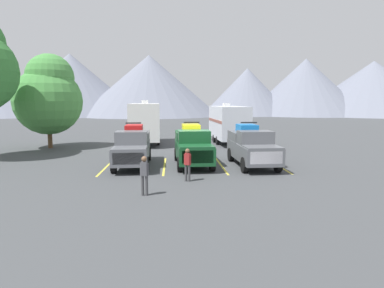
{
  "coord_description": "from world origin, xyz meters",
  "views": [
    {
      "loc": [
        -1.18,
        -19.78,
        3.89
      ],
      "look_at": [
        0.0,
        1.19,
        1.2
      ],
      "focal_mm": 31.4,
      "sensor_mm": 36.0,
      "label": 1
    }
  ],
  "objects_px": {
    "pickup_truck_b": "(193,146)",
    "camper_trailer_b": "(228,122)",
    "camper_trailer_a": "(145,121)",
    "person_b": "(144,173)",
    "person_a": "(187,163)",
    "pickup_truck_a": "(133,146)",
    "pickup_truck_c": "(252,146)"
  },
  "relations": [
    {
      "from": "pickup_truck_b",
      "to": "camper_trailer_b",
      "type": "bearing_deg",
      "value": 69.35
    },
    {
      "from": "camper_trailer_a",
      "to": "person_b",
      "type": "height_order",
      "value": "camper_trailer_a"
    },
    {
      "from": "pickup_truck_b",
      "to": "person_a",
      "type": "xyz_separation_m",
      "value": [
        -0.5,
        -4.26,
        -0.26
      ]
    },
    {
      "from": "pickup_truck_a",
      "to": "person_a",
      "type": "xyz_separation_m",
      "value": [
        3.13,
        -4.3,
        -0.25
      ]
    },
    {
      "from": "pickup_truck_b",
      "to": "pickup_truck_c",
      "type": "bearing_deg",
      "value": -6.63
    },
    {
      "from": "pickup_truck_c",
      "to": "person_a",
      "type": "bearing_deg",
      "value": -136.49
    },
    {
      "from": "pickup_truck_b",
      "to": "pickup_truck_a",
      "type": "bearing_deg",
      "value": 179.46
    },
    {
      "from": "pickup_truck_a",
      "to": "camper_trailer_b",
      "type": "bearing_deg",
      "value": 53.84
    },
    {
      "from": "person_a",
      "to": "person_b",
      "type": "height_order",
      "value": "person_b"
    },
    {
      "from": "pickup_truck_c",
      "to": "person_b",
      "type": "bearing_deg",
      "value": -133.57
    },
    {
      "from": "person_a",
      "to": "person_b",
      "type": "bearing_deg",
      "value": -128.2
    },
    {
      "from": "pickup_truck_a",
      "to": "camper_trailer_a",
      "type": "relative_size",
      "value": 0.71
    },
    {
      "from": "pickup_truck_b",
      "to": "camper_trailer_b",
      "type": "relative_size",
      "value": 0.66
    },
    {
      "from": "pickup_truck_a",
      "to": "camper_trailer_a",
      "type": "bearing_deg",
      "value": 90.56
    },
    {
      "from": "pickup_truck_a",
      "to": "camper_trailer_b",
      "type": "relative_size",
      "value": 0.71
    },
    {
      "from": "camper_trailer_a",
      "to": "person_b",
      "type": "distance_m",
      "value": 16.91
    },
    {
      "from": "person_b",
      "to": "camper_trailer_a",
      "type": "bearing_deg",
      "value": 94.6
    },
    {
      "from": "pickup_truck_b",
      "to": "person_a",
      "type": "bearing_deg",
      "value": -96.72
    },
    {
      "from": "camper_trailer_b",
      "to": "pickup_truck_b",
      "type": "bearing_deg",
      "value": -110.65
    },
    {
      "from": "pickup_truck_c",
      "to": "person_b",
      "type": "distance_m",
      "value": 8.61
    },
    {
      "from": "pickup_truck_b",
      "to": "camper_trailer_a",
      "type": "bearing_deg",
      "value": 110.19
    },
    {
      "from": "pickup_truck_b",
      "to": "camper_trailer_b",
      "type": "height_order",
      "value": "camper_trailer_b"
    },
    {
      "from": "camper_trailer_b",
      "to": "person_b",
      "type": "xyz_separation_m",
      "value": [
        -6.28,
        -17.0,
        -1.01
      ]
    },
    {
      "from": "pickup_truck_c",
      "to": "camper_trailer_a",
      "type": "bearing_deg",
      "value": 124.58
    },
    {
      "from": "pickup_truck_b",
      "to": "camper_trailer_a",
      "type": "distance_m",
      "value": 10.86
    },
    {
      "from": "pickup_truck_a",
      "to": "person_b",
      "type": "height_order",
      "value": "pickup_truck_a"
    },
    {
      "from": "pickup_truck_b",
      "to": "camper_trailer_a",
      "type": "xyz_separation_m",
      "value": [
        -3.74,
        10.16,
        0.9
      ]
    },
    {
      "from": "person_b",
      "to": "pickup_truck_b",
      "type": "bearing_deg",
      "value": 70.3
    },
    {
      "from": "person_a",
      "to": "pickup_truck_b",
      "type": "bearing_deg",
      "value": 83.28
    },
    {
      "from": "person_a",
      "to": "pickup_truck_c",
      "type": "bearing_deg",
      "value": 43.51
    },
    {
      "from": "camper_trailer_b",
      "to": "person_a",
      "type": "distance_m",
      "value": 15.3
    },
    {
      "from": "camper_trailer_a",
      "to": "person_a",
      "type": "xyz_separation_m",
      "value": [
        3.23,
        -14.42,
        -1.16
      ]
    }
  ]
}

